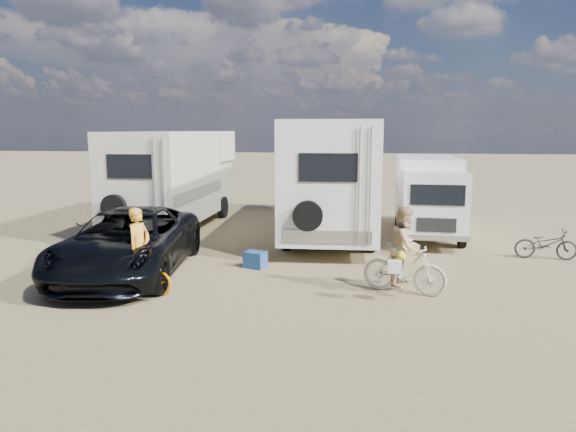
# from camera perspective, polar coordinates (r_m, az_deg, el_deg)

# --- Properties ---
(ground) EXTENTS (140.00, 140.00, 0.00)m
(ground) POSITION_cam_1_polar(r_m,az_deg,el_deg) (11.55, 0.72, -8.45)
(ground) COLOR #8F7C55
(ground) RESTS_ON ground
(rv_main) EXTENTS (3.15, 9.03, 3.80)m
(rv_main) POSITION_cam_1_polar(r_m,az_deg,el_deg) (17.88, 4.64, 4.12)
(rv_main) COLOR white
(rv_main) RESTS_ON ground
(rv_left) EXTENTS (2.49, 7.52, 3.47)m
(rv_left) POSITION_cam_1_polar(r_m,az_deg,el_deg) (19.39, -12.13, 3.86)
(rv_left) COLOR #ECECCA
(rv_left) RESTS_ON ground
(box_truck) EXTENTS (2.18, 5.60, 2.61)m
(box_truck) POSITION_cam_1_polar(r_m,az_deg,el_deg) (18.08, 15.04, 1.98)
(box_truck) COLOR silver
(box_truck) RESTS_ON ground
(dark_suv) EXTENTS (3.32, 6.03, 1.60)m
(dark_suv) POSITION_cam_1_polar(r_m,az_deg,el_deg) (13.46, -17.05, -2.76)
(dark_suv) COLOR black
(dark_suv) RESTS_ON ground
(bike_man) EXTENTS (1.68, 0.92, 0.84)m
(bike_man) POSITION_cam_1_polar(r_m,az_deg,el_deg) (11.95, -15.80, -6.10)
(bike_man) COLOR orange
(bike_man) RESTS_ON ground
(bike_woman) EXTENTS (1.91, 1.07, 1.10)m
(bike_woman) POSITION_cam_1_polar(r_m,az_deg,el_deg) (11.69, 12.58, -5.63)
(bike_woman) COLOR beige
(bike_woman) RESTS_ON ground
(rider_man) EXTENTS (0.54, 0.70, 1.70)m
(rider_man) POSITION_cam_1_polar(r_m,az_deg,el_deg) (11.84, -15.89, -4.08)
(rider_man) COLOR gold
(rider_man) RESTS_ON ground
(rider_woman) EXTENTS (0.89, 1.01, 1.75)m
(rider_woman) POSITION_cam_1_polar(r_m,az_deg,el_deg) (11.62, 12.64, -4.10)
(rider_woman) COLOR tan
(rider_woman) RESTS_ON ground
(bike_parked) EXTENTS (1.66, 0.71, 0.85)m
(bike_parked) POSITION_cam_1_polar(r_m,az_deg,el_deg) (16.07, 26.32, -2.76)
(bike_parked) COLOR #252725
(bike_parked) RESTS_ON ground
(cooler) EXTENTS (0.63, 0.54, 0.43)m
(cooler) POSITION_cam_1_polar(r_m,az_deg,el_deg) (13.60, -3.59, -4.78)
(cooler) COLOR navy
(cooler) RESTS_ON ground
(crate) EXTENTS (0.57, 0.57, 0.36)m
(crate) POSITION_cam_1_polar(r_m,az_deg,el_deg) (15.21, 13.06, -3.61)
(crate) COLOR #957E56
(crate) RESTS_ON ground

